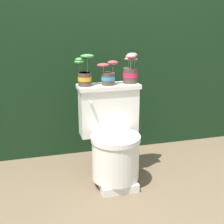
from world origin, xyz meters
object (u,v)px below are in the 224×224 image
object	(u,v)px
potted_plant_left	(84,73)
potted_plant_middle	(130,72)
toilet	(113,140)
potted_plant_midleft	(108,75)

from	to	relation	value
potted_plant_left	potted_plant_middle	world-z (taller)	same
toilet	potted_plant_middle	bearing A→B (deg)	37.30
toilet	potted_plant_middle	world-z (taller)	potted_plant_middle
potted_plant_midleft	potted_plant_middle	xyz separation A→B (m)	(0.18, 0.02, 0.01)
toilet	potted_plant_left	distance (m)	0.54
toilet	potted_plant_midleft	size ratio (longest dim) A/B	4.11
toilet	potted_plant_left	bearing A→B (deg)	144.87
toilet	potted_plant_midleft	world-z (taller)	potted_plant_midleft
potted_plant_left	potted_plant_midleft	xyz separation A→B (m)	(0.18, -0.01, -0.02)
potted_plant_left	potted_plant_middle	bearing A→B (deg)	0.79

